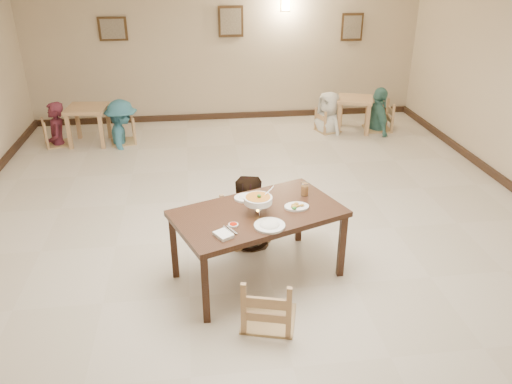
{
  "coord_description": "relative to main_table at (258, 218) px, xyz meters",
  "views": [
    {
      "loc": [
        -0.74,
        -5.39,
        3.28
      ],
      "look_at": [
        -0.07,
        -0.27,
        0.77
      ],
      "focal_mm": 35.0,
      "sensor_mm": 36.0,
      "label": 1
    }
  ],
  "objects": [
    {
      "name": "floor",
      "position": [
        0.12,
        0.82,
        -0.73
      ],
      "size": [
        10.0,
        10.0,
        0.0
      ],
      "primitive_type": "plane",
      "color": "beige",
      "rests_on": "ground"
    },
    {
      "name": "wall_back",
      "position": [
        0.12,
        5.82,
        0.77
      ],
      "size": [
        10.0,
        0.0,
        10.0
      ],
      "primitive_type": "plane",
      "rotation": [
        1.57,
        0.0,
        0.0
      ],
      "color": "#C8B393",
      "rests_on": "floor"
    },
    {
      "name": "baseboard_back",
      "position": [
        0.12,
        5.79,
        -0.67
      ],
      "size": [
        8.0,
        0.06,
        0.12
      ],
      "primitive_type": "cube",
      "color": "#311F15",
      "rests_on": "floor"
    },
    {
      "name": "picture_a",
      "position": [
        -2.08,
        5.78,
        1.17
      ],
      "size": [
        0.55,
        0.04,
        0.45
      ],
      "color": "#3C2815",
      "rests_on": "wall_back"
    },
    {
      "name": "picture_b",
      "position": [
        0.22,
        5.78,
        1.27
      ],
      "size": [
        0.5,
        0.04,
        0.6
      ],
      "color": "#3C2815",
      "rests_on": "wall_back"
    },
    {
      "name": "picture_c",
      "position": [
        2.72,
        5.78,
        1.12
      ],
      "size": [
        0.45,
        0.04,
        0.55
      ],
      "color": "#3C2815",
      "rests_on": "wall_back"
    },
    {
      "name": "wall_sconce",
      "position": [
        1.32,
        5.78,
        1.57
      ],
      "size": [
        0.16,
        0.05,
        0.22
      ],
      "primitive_type": "cube",
      "color": "#FFD88C",
      "rests_on": "wall_back"
    },
    {
      "name": "main_table",
      "position": [
        0.0,
        0.0,
        0.0
      ],
      "size": [
        1.97,
        1.54,
        0.81
      ],
      "rotation": [
        0.0,
        0.0,
        0.37
      ],
      "color": "#3C2215",
      "rests_on": "floor"
    },
    {
      "name": "chair_far",
      "position": [
        -0.06,
        0.82,
        -0.21
      ],
      "size": [
        0.49,
        0.49,
        1.04
      ],
      "rotation": [
        0.0,
        0.0,
        0.36
      ],
      "color": "tan",
      "rests_on": "floor"
    },
    {
      "name": "chair_near",
      "position": [
        0.01,
        -0.75,
        -0.19
      ],
      "size": [
        0.51,
        0.51,
        1.08
      ],
      "rotation": [
        0.0,
        0.0,
        2.87
      ],
      "color": "tan",
      "rests_on": "floor"
    },
    {
      "name": "main_diner",
      "position": [
        -0.06,
        0.76,
        0.14
      ],
      "size": [
        0.92,
        0.76,
        1.75
      ],
      "primitive_type": "imported",
      "rotation": [
        0.0,
        0.0,
        3.26
      ],
      "color": "gray",
      "rests_on": "floor"
    },
    {
      "name": "curry_warmer",
      "position": [
        -0.01,
        -0.05,
        0.24
      ],
      "size": [
        0.33,
        0.29,
        0.27
      ],
      "color": "silver",
      "rests_on": "main_table"
    },
    {
      "name": "rice_plate_far",
      "position": [
        -0.07,
        0.3,
        0.1
      ],
      "size": [
        0.31,
        0.31,
        0.07
      ],
      "color": "white",
      "rests_on": "main_table"
    },
    {
      "name": "rice_plate_near",
      "position": [
        0.07,
        -0.34,
        0.1
      ],
      "size": [
        0.31,
        0.31,
        0.07
      ],
      "color": "white",
      "rests_on": "main_table"
    },
    {
      "name": "fried_plate",
      "position": [
        0.41,
        0.02,
        0.1
      ],
      "size": [
        0.26,
        0.26,
        0.06
      ],
      "color": "white",
      "rests_on": "main_table"
    },
    {
      "name": "chili_dish",
      "position": [
        -0.29,
        -0.27,
        0.09
      ],
      "size": [
        0.1,
        0.1,
        0.02
      ],
      "color": "white",
      "rests_on": "main_table"
    },
    {
      "name": "napkin_cutlery",
      "position": [
        -0.39,
        -0.46,
        0.1
      ],
      "size": [
        0.24,
        0.29,
        0.03
      ],
      "color": "white",
      "rests_on": "main_table"
    },
    {
      "name": "drink_glass",
      "position": [
        0.56,
        0.31,
        0.15
      ],
      "size": [
        0.08,
        0.08,
        0.16
      ],
      "color": "white",
      "rests_on": "main_table"
    },
    {
      "name": "bg_table_left",
      "position": [
        -2.55,
        4.61,
        -0.16
      ],
      "size": [
        0.76,
        0.76,
        0.7
      ],
      "rotation": [
        0.0,
        0.0,
        -0.08
      ],
      "color": "tan",
      "rests_on": "floor"
    },
    {
      "name": "bg_table_right",
      "position": [
        2.55,
        4.7,
        -0.2
      ],
      "size": [
        0.85,
        0.85,
        0.67
      ],
      "rotation": [
        0.0,
        0.0,
        -0.33
      ],
      "color": "tan",
      "rests_on": "floor"
    },
    {
      "name": "bg_chair_ll",
      "position": [
        -3.15,
        4.61,
        -0.26
      ],
      "size": [
        0.44,
        0.44,
        0.94
      ],
      "rotation": [
        0.0,
        0.0,
        1.91
      ],
      "color": "tan",
      "rests_on": "floor"
    },
    {
      "name": "bg_chair_lr",
      "position": [
        -1.95,
        4.56,
        -0.25
      ],
      "size": [
        0.45,
        0.45,
        0.96
      ],
      "rotation": [
        0.0,
        0.0,
        -1.4
      ],
      "color": "tan",
      "rests_on": "floor"
    },
    {
      "name": "bg_chair_rl",
      "position": [
        2.04,
        4.72,
        -0.3
      ],
      "size": [
        0.41,
        0.41,
        0.87
      ],
      "rotation": [
        0.0,
        0.0,
        1.91
      ],
      "color": "tan",
      "rests_on": "floor"
    },
    {
      "name": "bg_chair_rr",
      "position": [
        3.06,
        4.68,
        -0.19
      ],
      "size": [
        0.51,
        0.51,
        1.08
      ],
      "rotation": [
        0.0,
        0.0,
        -1.68
      ],
      "color": "tan",
      "rests_on": "floor"
    },
    {
      "name": "bg_diner_a",
      "position": [
        -3.15,
        4.61,
        0.07
      ],
      "size": [
        0.51,
        0.66,
        1.61
      ],
      "primitive_type": "imported",
      "rotation": [
        0.0,
        0.0,
        4.95
      ],
      "color": "#59202E",
      "rests_on": "floor"
    },
    {
      "name": "bg_diner_b",
      "position": [
        -1.95,
        4.56,
        0.09
      ],
      "size": [
        0.75,
        1.13,
        1.64
      ],
      "primitive_type": "imported",
      "rotation": [
        0.0,
        0.0,
        1.71
      ],
      "color": "teal",
      "rests_on": "floor"
    },
    {
      "name": "bg_diner_c",
      "position": [
        2.04,
        4.72,
        0.06
      ],
      "size": [
        0.78,
        0.92,
        1.59
      ],
      "primitive_type": "imported",
      "rotation": [
        0.0,
        0.0,
        5.14
      ],
      "color": "silver",
      "rests_on": "floor"
    },
    {
      "name": "bg_diner_d",
      "position": [
        3.06,
        4.68,
        0.13
      ],
      "size": [
        0.43,
        1.01,
        1.72
      ],
      "primitive_type": "imported",
      "rotation": [
        0.0,
        0.0,
        1.56
      ],
      "color": "teal",
      "rests_on": "floor"
    }
  ]
}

